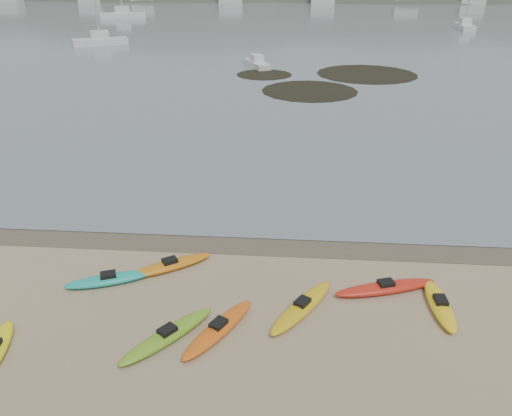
{
  "coord_description": "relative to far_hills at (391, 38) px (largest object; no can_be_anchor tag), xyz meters",
  "views": [
    {
      "loc": [
        1.46,
        -18.84,
        10.76
      ],
      "look_at": [
        0.0,
        0.0,
        1.5
      ],
      "focal_mm": 35.0,
      "sensor_mm": 36.0,
      "label": 1
    }
  ],
  "objects": [
    {
      "name": "ground",
      "position": [
        -39.38,
        -193.97,
        15.93
      ],
      "size": [
        600.0,
        600.0,
        0.0
      ],
      "primitive_type": "plane",
      "color": "tan",
      "rests_on": "ground"
    },
    {
      "name": "wet_sand",
      "position": [
        -39.38,
        -194.27,
        15.93
      ],
      "size": [
        60.0,
        60.0,
        0.0
      ],
      "primitive_type": "plane",
      "color": "brown",
      "rests_on": "ground"
    },
    {
      "name": "kayaks",
      "position": [
        -40.83,
        -199.03,
        16.1
      ],
      "size": [
        17.24,
        7.9,
        0.34
      ],
      "color": "#6EA921",
      "rests_on": "ground"
    },
    {
      "name": "kelp_mats",
      "position": [
        -34.09,
        -160.31,
        15.96
      ],
      "size": [
        19.44,
        18.44,
        0.04
      ],
      "color": "black",
      "rests_on": "water"
    },
    {
      "name": "moored_boats",
      "position": [
        -42.65,
        -111.2,
        16.51
      ],
      "size": [
        98.12,
        71.27,
        1.35
      ],
      "color": "silver",
      "rests_on": "ground"
    },
    {
      "name": "far_hills",
      "position": [
        0.0,
        0.0,
        0.0
      ],
      "size": [
        550.0,
        135.0,
        80.0
      ],
      "color": "#384235",
      "rests_on": "ground"
    }
  ]
}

